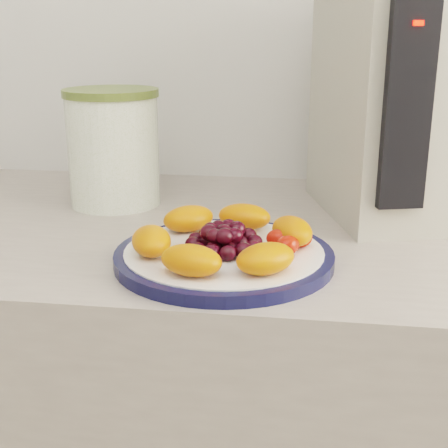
# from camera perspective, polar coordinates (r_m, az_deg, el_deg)

# --- Properties ---
(plate_rim) EXTENTS (0.27, 0.27, 0.01)m
(plate_rim) POSITION_cam_1_polar(r_m,az_deg,el_deg) (0.76, -0.00, -3.04)
(plate_rim) COLOR #101338
(plate_rim) RESTS_ON counter
(plate_face) EXTENTS (0.24, 0.24, 0.02)m
(plate_face) POSITION_cam_1_polar(r_m,az_deg,el_deg) (0.76, 0.00, -2.97)
(plate_face) COLOR white
(plate_face) RESTS_ON counter
(canister) EXTENTS (0.15, 0.15, 0.17)m
(canister) POSITION_cam_1_polar(r_m,az_deg,el_deg) (1.02, -10.05, 6.55)
(canister) COLOR #517513
(canister) RESTS_ON counter
(canister_lid) EXTENTS (0.16, 0.16, 0.01)m
(canister_lid) POSITION_cam_1_polar(r_m,az_deg,el_deg) (1.00, -10.34, 11.73)
(canister_lid) COLOR #5D6D30
(canister_lid) RESTS_ON canister
(appliance_body) EXTENTS (0.27, 0.32, 0.35)m
(appliance_body) POSITION_cam_1_polar(r_m,az_deg,el_deg) (0.98, 15.78, 11.03)
(appliance_body) COLOR #AFAA99
(appliance_body) RESTS_ON counter
(appliance_panel) EXTENTS (0.06, 0.04, 0.26)m
(appliance_panel) POSITION_cam_1_polar(r_m,az_deg,el_deg) (0.83, 16.38, 10.22)
(appliance_panel) COLOR black
(appliance_panel) RESTS_ON appliance_body
(appliance_led) EXTENTS (0.01, 0.01, 0.01)m
(appliance_led) POSITION_cam_1_polar(r_m,az_deg,el_deg) (0.81, 17.33, 17.14)
(appliance_led) COLOR #FF0C05
(appliance_led) RESTS_ON appliance_panel
(fruit_plate) EXTENTS (0.23, 0.23, 0.03)m
(fruit_plate) POSITION_cam_1_polar(r_m,az_deg,el_deg) (0.76, 0.23, -1.19)
(fruit_plate) COLOR #DA570A
(fruit_plate) RESTS_ON plate_face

